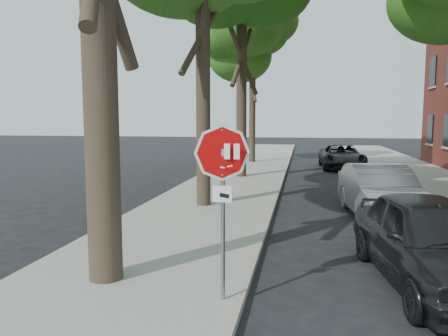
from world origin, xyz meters
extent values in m
plane|color=black|center=(0.00, 0.00, 0.00)|extent=(120.00, 120.00, 0.00)
cube|color=gray|center=(-2.50, 12.00, 0.06)|extent=(4.00, 55.00, 0.12)
cube|color=gray|center=(6.00, 12.00, 0.06)|extent=(4.00, 55.00, 0.12)
cube|color=#9E9384|center=(-0.45, 12.00, 0.07)|extent=(0.12, 55.00, 0.13)
cube|color=#9E9384|center=(3.95, 12.00, 0.07)|extent=(0.12, 55.00, 0.13)
cylinder|color=gray|center=(-0.70, 0.00, 1.42)|extent=(0.06, 0.06, 2.60)
cube|color=#99999E|center=(-0.70, -0.03, 2.32)|extent=(0.05, 0.06, 0.10)
cylinder|color=#99999E|center=(-0.70, -0.03, 2.32)|extent=(0.76, 0.32, 0.82)
cylinder|color=white|center=(-0.70, -0.05, 2.32)|extent=(0.76, 0.32, 0.82)
cylinder|color=#BF0807|center=(-0.70, -0.05, 2.32)|extent=(0.68, 0.29, 0.74)
cube|color=white|center=(-0.91, -0.06, 2.34)|extent=(0.08, 0.00, 0.22)
cube|color=white|center=(-0.77, -0.06, 2.34)|extent=(0.08, 0.00, 0.22)
cube|color=white|center=(-0.63, -0.06, 2.34)|extent=(0.08, 0.00, 0.22)
cube|color=white|center=(-0.49, -0.06, 2.34)|extent=(0.08, 0.00, 0.22)
cube|color=silver|center=(-0.81, -0.07, 2.13)|extent=(0.08, 0.00, 0.03)
cube|color=silver|center=(-0.70, -0.07, 2.11)|extent=(0.08, 0.00, 0.03)
cube|color=silver|center=(-0.59, -0.07, 2.13)|extent=(0.08, 0.00, 0.03)
cube|color=white|center=(-0.70, -0.04, 1.72)|extent=(0.28, 0.02, 0.24)
cube|color=black|center=(-0.67, -0.05, 1.70)|extent=(0.15, 0.00, 0.08)
cylinder|color=black|center=(-2.60, 7.00, 4.87)|extent=(0.44, 0.44, 9.50)
cylinder|color=black|center=(-2.40, 14.00, 5.12)|extent=(0.48, 0.48, 10.00)
ellipsoid|color=#16490E|center=(-2.40, 14.00, 7.92)|extent=(4.62, 4.62, 3.70)
ellipsoid|color=#16490E|center=(-3.24, 14.84, 7.50)|extent=(4.20, 4.20, 3.36)
cylinder|color=black|center=(-2.70, 21.00, 4.62)|extent=(0.40, 0.40, 9.00)
ellipsoid|color=#154F11|center=(-2.70, 21.00, 7.14)|extent=(4.16, 4.16, 3.33)
ellipsoid|color=#154F11|center=(-1.76, 20.43, 8.09)|extent=(3.40, 3.40, 2.72)
ellipsoid|color=#154F11|center=(-3.46, 21.76, 6.76)|extent=(3.78, 3.78, 3.02)
ellipsoid|color=#154F11|center=(5.24, 10.76, 6.76)|extent=(3.78, 3.78, 3.02)
imported|color=black|center=(2.60, 1.50, 0.77)|extent=(2.36, 4.70, 1.53)
imported|color=gray|center=(2.60, 6.57, 0.75)|extent=(2.03, 4.67, 1.49)
imported|color=black|center=(2.60, 19.15, 0.68)|extent=(2.43, 4.98, 1.36)
camera|label=1|loc=(0.43, -6.15, 2.80)|focal=35.00mm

